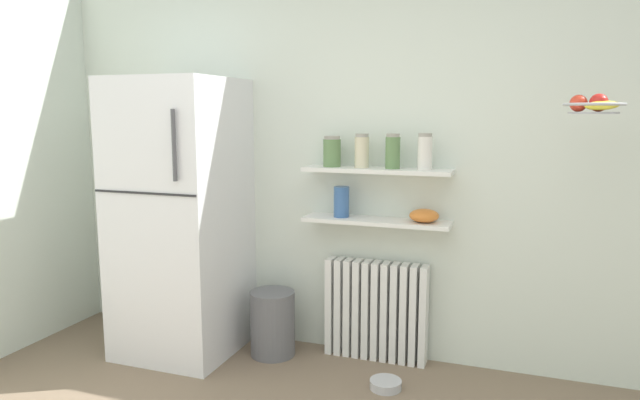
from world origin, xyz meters
TOP-DOWN VIEW (x-y plane):
  - back_wall at (0.00, 2.05)m, footprint 7.04×0.10m
  - refrigerator at (-1.19, 1.64)m, footprint 0.71×0.75m
  - radiator at (0.04, 1.92)m, footprint 0.64×0.12m
  - wall_shelf_lower at (0.04, 1.89)m, footprint 0.90×0.22m
  - wall_shelf_upper at (0.04, 1.89)m, footprint 0.90×0.22m
  - storage_jar_0 at (-0.25, 1.89)m, footprint 0.11×0.11m
  - storage_jar_1 at (-0.06, 1.89)m, footprint 0.09×0.09m
  - storage_jar_2 at (0.13, 1.89)m, footprint 0.09×0.09m
  - storage_jar_3 at (0.32, 1.89)m, footprint 0.09×0.09m
  - vase at (-0.19, 1.89)m, footprint 0.10×0.10m
  - shelf_bowl at (0.33, 1.89)m, footprint 0.17×0.17m
  - trash_bin at (-0.60, 1.75)m, footprint 0.29×0.29m
  - pet_food_bowl at (0.19, 1.54)m, footprint 0.18×0.18m
  - hanging_fruit_basket at (1.16, 1.60)m, footprint 0.28×0.28m

SIDE VIEW (x-z plane):
  - pet_food_bowl at x=0.19m, z-range 0.00..0.05m
  - trash_bin at x=-0.60m, z-range 0.00..0.42m
  - radiator at x=0.04m, z-range 0.00..0.63m
  - refrigerator at x=-1.19m, z-range 0.00..1.76m
  - wall_shelf_lower at x=0.04m, z-range 0.88..0.90m
  - shelf_bowl at x=0.33m, z-range 0.90..0.98m
  - vase at x=-0.19m, z-range 0.90..1.09m
  - wall_shelf_upper at x=0.04m, z-range 1.19..1.22m
  - back_wall at x=0.00m, z-range 0.00..2.60m
  - storage_jar_0 at x=-0.25m, z-range 1.21..1.40m
  - storage_jar_1 at x=-0.06m, z-range 1.21..1.42m
  - storage_jar_2 at x=0.13m, z-range 1.21..1.42m
  - storage_jar_3 at x=0.32m, z-range 1.21..1.43m
  - hanging_fruit_basket at x=1.16m, z-range 1.53..1.63m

